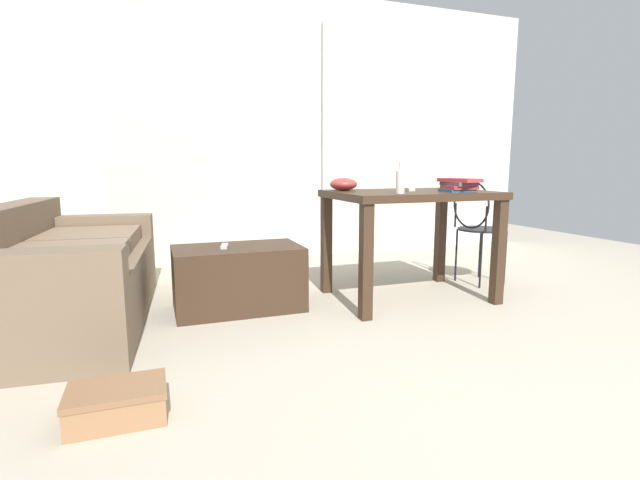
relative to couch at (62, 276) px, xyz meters
The scene contains 13 objects.
ground_plane 2.09m from the couch, 12.92° to the right, with size 8.17×8.17×0.00m, color #B2A893.
wall_back 2.80m from the couch, 39.06° to the left, with size 5.43×0.10×2.68m, color silver.
curtains 2.70m from the couch, 37.58° to the left, with size 3.71×0.03×2.39m.
couch is the anchor object (origin of this frame).
coffee_table 1.05m from the couch, ahead, with size 0.83×0.49×0.42m.
craft_table 2.29m from the couch, ahead, with size 1.11×0.79×0.78m.
wire_chair 2.99m from the couch, ahead, with size 0.38×0.40×0.84m.
bottle_near 2.16m from the couch, 13.16° to the right, with size 0.06×0.06×0.20m.
bowl 1.91m from the couch, ahead, with size 0.20×0.20×0.09m, color #9E3833.
book_stack 2.61m from the couch, ahead, with size 0.21×0.31×0.09m.
tv_remote_on_table 2.34m from the couch, ahead, with size 0.04×0.19×0.02m, color #B7B7B2.
tv_remote_primary 0.98m from the couch, ahead, with size 0.04×0.14×0.02m, color #B7B7B2.
shoebox 1.38m from the couch, 74.30° to the right, with size 0.36×0.24×0.13m.
Camera 1 is at (-1.49, -1.34, 0.95)m, focal length 26.16 mm.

